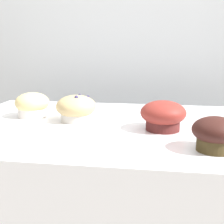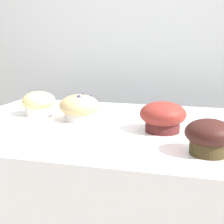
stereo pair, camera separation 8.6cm
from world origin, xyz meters
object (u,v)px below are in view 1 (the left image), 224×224
object	(u,v)px
muffin_back_right	(76,108)
muffin_front_left	(32,105)
muffin_front_center	(163,115)
muffin_back_left	(216,133)

from	to	relation	value
muffin_back_right	muffin_front_left	size ratio (longest dim) A/B	1.12
muffin_front_left	muffin_front_center	bearing A→B (deg)	-12.80
muffin_front_center	muffin_back_right	size ratio (longest dim) A/B	1.02
muffin_front_center	muffin_back_left	distance (m)	0.19
muffin_front_center	muffin_front_left	xyz separation A→B (m)	(-0.41, 0.09, -0.00)
muffin_front_left	muffin_back_right	bearing A→B (deg)	-11.98
muffin_back_left	muffin_back_right	distance (m)	0.43
muffin_back_left	muffin_front_left	size ratio (longest dim) A/B	0.95
muffin_back_left	muffin_front_left	world-z (taller)	muffin_front_left
muffin_back_left	muffin_front_left	distance (m)	0.58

